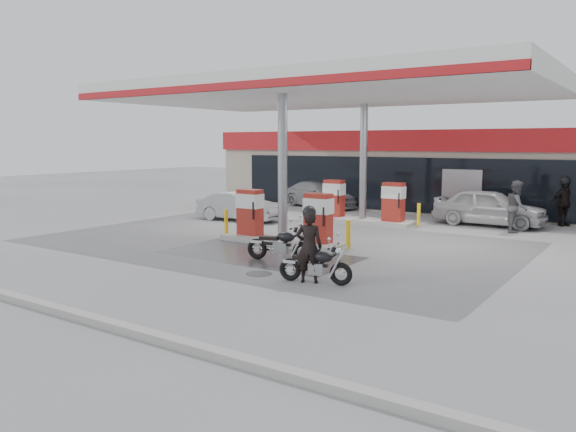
% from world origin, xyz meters
% --- Properties ---
extents(ground, '(90.00, 90.00, 0.00)m').
position_xyz_m(ground, '(0.00, 0.00, 0.00)').
color(ground, gray).
rests_on(ground, ground).
extents(wet_patch, '(6.00, 3.00, 0.00)m').
position_xyz_m(wet_patch, '(0.50, 0.00, 0.00)').
color(wet_patch, '#4C4C4F').
rests_on(wet_patch, ground).
extents(drain_cover, '(0.70, 0.70, 0.01)m').
position_xyz_m(drain_cover, '(2.00, -2.00, 0.00)').
color(drain_cover, '#38383A').
rests_on(drain_cover, ground).
extents(kerb, '(28.00, 0.25, 0.15)m').
position_xyz_m(kerb, '(0.00, -7.00, 0.07)').
color(kerb, gray).
rests_on(kerb, ground).
extents(store_building, '(22.00, 8.22, 4.00)m').
position_xyz_m(store_building, '(0.01, 15.94, 2.01)').
color(store_building, '#AFA393').
rests_on(store_building, ground).
extents(canopy, '(16.00, 10.02, 5.51)m').
position_xyz_m(canopy, '(0.00, 5.00, 5.27)').
color(canopy, silver).
rests_on(canopy, ground).
extents(pump_island_near, '(5.14, 1.30, 1.78)m').
position_xyz_m(pump_island_near, '(0.00, 2.00, 0.71)').
color(pump_island_near, '#9E9E99').
rests_on(pump_island_near, ground).
extents(pump_island_far, '(5.14, 1.30, 1.78)m').
position_xyz_m(pump_island_far, '(0.00, 8.00, 0.71)').
color(pump_island_far, '#9E9E99').
rests_on(pump_island_far, ground).
extents(main_motorcycle, '(1.86, 0.72, 0.97)m').
position_xyz_m(main_motorcycle, '(3.75, -1.99, 0.43)').
color(main_motorcycle, black).
rests_on(main_motorcycle, ground).
extents(biker_main, '(0.77, 0.67, 1.79)m').
position_xyz_m(biker_main, '(3.56, -2.03, 0.89)').
color(biker_main, black).
rests_on(biker_main, ground).
extents(parked_motorcycle, '(2.01, 0.79, 1.04)m').
position_xyz_m(parked_motorcycle, '(1.56, -0.36, 0.46)').
color(parked_motorcycle, black).
rests_on(parked_motorcycle, ground).
extents(sedan_white, '(4.52, 1.93, 1.52)m').
position_xyz_m(sedan_white, '(4.69, 10.20, 0.76)').
color(sedan_white, silver).
rests_on(sedan_white, ground).
extents(attendant, '(0.93, 1.09, 1.98)m').
position_xyz_m(attendant, '(6.00, 9.00, 0.99)').
color(attendant, '#4E4E52').
rests_on(attendant, ground).
extents(hatchback_silver, '(3.92, 1.66, 1.26)m').
position_xyz_m(hatchback_silver, '(-4.79, 5.60, 0.63)').
color(hatchback_silver, gray).
rests_on(hatchback_silver, ground).
extents(parked_car_left, '(5.04, 3.31, 1.36)m').
position_xyz_m(parked_car_left, '(-4.50, 12.00, 0.68)').
color(parked_car_left, '#929499').
rests_on(parked_car_left, ground).
extents(parked_car_right, '(4.28, 2.95, 1.09)m').
position_xyz_m(parked_car_right, '(4.50, 13.50, 0.54)').
color(parked_car_right, black).
rests_on(parked_car_right, ground).
extents(biker_walking, '(1.12, 1.11, 1.91)m').
position_xyz_m(biker_walking, '(7.23, 11.80, 0.95)').
color(biker_walking, black).
rests_on(biker_walking, ground).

